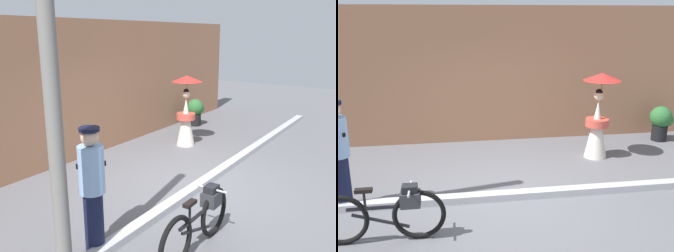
% 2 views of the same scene
% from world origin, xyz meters
% --- Properties ---
extents(ground_plane, '(30.00, 30.00, 0.00)m').
position_xyz_m(ground_plane, '(0.00, 0.00, 0.00)').
color(ground_plane, slate).
extents(building_wall, '(14.00, 0.40, 3.18)m').
position_xyz_m(building_wall, '(0.00, 3.35, 1.59)').
color(building_wall, '#9E6B4C').
rests_on(building_wall, ground_plane).
extents(sidewalk_curb, '(14.00, 0.20, 0.12)m').
position_xyz_m(sidewalk_curb, '(0.00, 0.00, 0.06)').
color(sidewalk_curb, '#B2B2B7').
rests_on(sidewalk_curb, ground_plane).
extents(bicycle_near_officer, '(1.73, 0.48, 0.80)m').
position_xyz_m(bicycle_near_officer, '(-1.82, -0.98, 0.42)').
color(bicycle_near_officer, black).
rests_on(bicycle_near_officer, ground_plane).
extents(person_officer, '(0.34, 0.34, 1.73)m').
position_xyz_m(person_officer, '(-2.64, 0.16, 0.93)').
color(person_officer, '#141938').
rests_on(person_officer, ground_plane).
extents(person_with_parasol, '(0.79, 0.79, 1.82)m').
position_xyz_m(person_with_parasol, '(2.20, 1.67, 0.91)').
color(person_with_parasol, silver).
rests_on(person_with_parasol, ground_plane).
extents(potted_plant_by_door, '(0.54, 0.52, 0.85)m').
position_xyz_m(potted_plant_by_door, '(4.18, 2.52, 0.49)').
color(potted_plant_by_door, black).
rests_on(potted_plant_by_door, ground_plane).
extents(utility_pole, '(0.18, 0.18, 4.80)m').
position_xyz_m(utility_pole, '(-3.32, -0.04, 2.40)').
color(utility_pole, slate).
rests_on(utility_pole, ground_plane).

